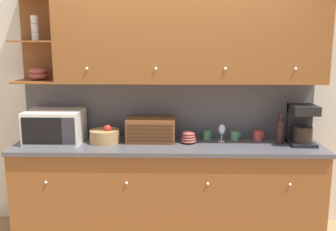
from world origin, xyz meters
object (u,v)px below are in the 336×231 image
fruit_basket (105,136)px  bowl_stack_on_counter (188,138)px  coffee_maker (302,124)px  bread_box (151,130)px  mug_patterned_third (258,135)px  wine_bottle (280,130)px  microwave (55,126)px  mug (207,135)px  wine_glass (222,130)px  mug_blue_second (235,136)px

fruit_basket → bowl_stack_on_counter: 0.82m
bowl_stack_on_counter → coffee_maker: coffee_maker is taller
bread_box → fruit_basket: bearing=-171.5°
mug_patterned_third → wine_bottle: wine_bottle is taller
microwave → mug: (1.50, 0.15, -0.11)m
bowl_stack_on_counter → wine_glass: 0.34m
bread_box → bowl_stack_on_counter: bread_box is taller
fruit_basket → mug: bearing=8.5°
wine_bottle → coffee_maker: size_ratio=0.76×
bread_box → mug: 0.58m
bread_box → wine_bottle: size_ratio=1.61×
bread_box → wine_glass: bread_box is taller
fruit_basket → wine_glass: 1.16m
wine_glass → wine_bottle: 0.56m
mug_blue_second → wine_glass: bearing=-154.6°
wine_bottle → microwave: bearing=-179.9°
wine_glass → fruit_basket: bearing=-177.1°
fruit_basket → mug_patterned_third: (1.53, 0.12, -0.02)m
mug_patterned_third → bowl_stack_on_counter: bearing=-170.3°
fruit_basket → mug: (1.02, 0.15, -0.02)m
mug_blue_second → coffee_maker: size_ratio=0.26×
bread_box → bowl_stack_on_counter: size_ratio=3.11×
wine_bottle → wine_glass: bearing=174.6°
bowl_stack_on_counter → coffee_maker: size_ratio=0.40×
bowl_stack_on_counter → mug: size_ratio=1.56×
bread_box → wine_glass: (0.70, -0.01, 0.00)m
microwave → fruit_basket: bearing=-0.3°
mug_blue_second → wine_bottle: 0.44m
bowl_stack_on_counter → bread_box: bearing=169.7°
bowl_stack_on_counter → mug_patterned_third: bearing=9.7°
bread_box → mug_patterned_third: bread_box is taller
fruit_basket → coffee_maker: 1.91m
wine_bottle → bread_box: bearing=177.2°
fruit_basket → wine_glass: bearing=2.9°
microwave → mug: microwave is taller
bread_box → wine_bottle: bearing=-2.8°
microwave → wine_glass: microwave is taller
coffee_maker → microwave: bearing=179.7°
microwave → bread_box: size_ratio=1.12×
microwave → wine_glass: bearing=1.9°
bowl_stack_on_counter → mug_blue_second: bearing=14.9°
wine_glass → coffee_maker: 0.76m
mug_patterned_third → bread_box: bearing=-177.2°
wine_glass → mug_patterned_third: 0.38m
mug_blue_second → mug_patterned_third: (0.23, -0.01, 0.00)m
bread_box → bowl_stack_on_counter: (0.37, -0.07, -0.06)m
wine_glass → wine_bottle: size_ratio=0.60×
mug → wine_glass: bearing=-34.1°
bowl_stack_on_counter → mug: (0.19, 0.15, -0.01)m
fruit_basket → bowl_stack_on_counter: size_ratio=1.90×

